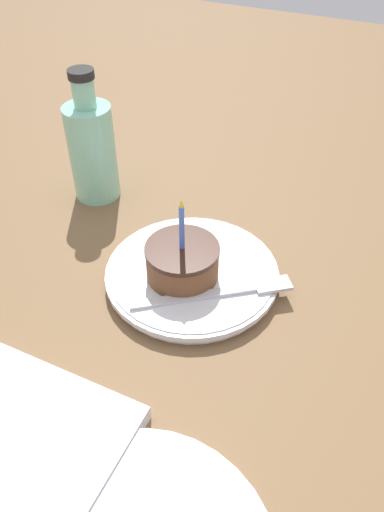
{
  "coord_description": "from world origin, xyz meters",
  "views": [
    {
      "loc": [
        -0.41,
        -0.2,
        0.46
      ],
      "look_at": [
        0.01,
        -0.01,
        0.04
      ],
      "focal_mm": 35.0,
      "sensor_mm": 36.0,
      "label": 1
    }
  ],
  "objects": [
    {
      "name": "ground_plane",
      "position": [
        0.0,
        0.0,
        -0.02
      ],
      "size": [
        2.4,
        2.4,
        0.04
      ],
      "color": "brown",
      "rests_on": "ground"
    },
    {
      "name": "plate",
      "position": [
        0.01,
        -0.01,
        0.01
      ],
      "size": [
        0.22,
        0.22,
        0.02
      ],
      "color": "silver",
      "rests_on": "ground_plane"
    },
    {
      "name": "cake_slice",
      "position": [
        -0.0,
        -0.0,
        0.04
      ],
      "size": [
        0.09,
        0.09,
        0.12
      ],
      "color": "brown",
      "rests_on": "plate"
    },
    {
      "name": "fork",
      "position": [
        -0.01,
        -0.06,
        0.02
      ],
      "size": [
        0.13,
        0.17,
        0.0
      ],
      "color": "silver",
      "rests_on": "plate"
    },
    {
      "name": "bottle",
      "position": [
        0.13,
        0.21,
        0.08
      ],
      "size": [
        0.07,
        0.07,
        0.2
      ],
      "color": "#8CD1B2",
      "rests_on": "ground_plane"
    }
  ]
}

